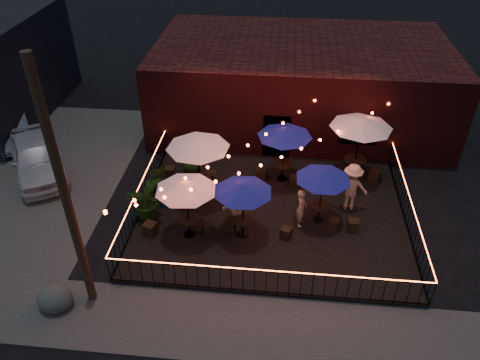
% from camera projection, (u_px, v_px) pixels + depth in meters
% --- Properties ---
extents(ground, '(110.00, 110.00, 0.00)m').
position_uv_depth(ground, '(269.00, 252.00, 16.39)').
color(ground, black).
rests_on(ground, ground).
extents(patio, '(10.00, 8.00, 0.15)m').
position_uv_depth(patio, '(271.00, 214.00, 17.96)').
color(patio, black).
rests_on(patio, ground).
extents(sidewalk, '(18.00, 2.50, 0.05)m').
position_uv_depth(sidewalk, '(263.00, 329.00, 13.75)').
color(sidewalk, '#3F3C3A').
rests_on(sidewalk, ground).
extents(parking_lot, '(11.00, 12.00, 0.02)m').
position_uv_depth(parking_lot, '(1.00, 169.00, 20.60)').
color(parking_lot, '#3F3C3A').
rests_on(parking_lot, ground).
extents(brick_building, '(14.00, 8.00, 4.00)m').
position_uv_depth(brick_building, '(300.00, 83.00, 23.22)').
color(brick_building, '#370F10').
rests_on(brick_building, ground).
extents(utility_pole, '(0.26, 0.26, 8.00)m').
position_uv_depth(utility_pole, '(66.00, 198.00, 12.40)').
color(utility_pole, '#342315').
rests_on(utility_pole, ground).
extents(fence_front, '(10.00, 0.04, 1.04)m').
position_uv_depth(fence_front, '(266.00, 282.00, 14.38)').
color(fence_front, black).
rests_on(fence_front, patio).
extents(fence_left, '(0.04, 8.00, 1.04)m').
position_uv_depth(fence_left, '(142.00, 194.00, 18.03)').
color(fence_left, black).
rests_on(fence_left, patio).
extents(fence_right, '(0.04, 8.00, 1.04)m').
position_uv_depth(fence_right, '(408.00, 211.00, 17.21)').
color(fence_right, black).
rests_on(fence_right, patio).
extents(festoon_lights, '(10.02, 8.72, 1.32)m').
position_uv_depth(festoon_lights, '(245.00, 164.00, 16.38)').
color(festoon_lights, red).
rests_on(festoon_lights, ground).
extents(cafe_table_0, '(2.64, 2.64, 2.34)m').
position_uv_depth(cafe_table_0, '(186.00, 187.00, 15.67)').
color(cafe_table_0, black).
rests_on(cafe_table_0, patio).
extents(cafe_table_1, '(2.96, 2.96, 2.67)m').
position_uv_depth(cafe_table_1, '(198.00, 144.00, 17.35)').
color(cafe_table_1, black).
rests_on(cafe_table_1, patio).
extents(cafe_table_2, '(2.71, 2.71, 2.25)m').
position_uv_depth(cafe_table_2, '(243.00, 189.00, 15.71)').
color(cafe_table_2, black).
rests_on(cafe_table_2, patio).
extents(cafe_table_3, '(2.41, 2.41, 2.44)m').
position_uv_depth(cafe_table_3, '(285.00, 133.00, 18.44)').
color(cafe_table_3, black).
rests_on(cafe_table_3, patio).
extents(cafe_table_4, '(2.58, 2.58, 2.19)m').
position_uv_depth(cafe_table_4, '(323.00, 176.00, 16.41)').
color(cafe_table_4, black).
rests_on(cafe_table_4, patio).
extents(cafe_table_5, '(2.51, 2.51, 2.76)m').
position_uv_depth(cafe_table_5, '(361.00, 124.00, 18.44)').
color(cafe_table_5, black).
rests_on(cafe_table_5, patio).
extents(bistro_chair_0, '(0.54, 0.54, 0.49)m').
position_uv_depth(bistro_chair_0, '(150.00, 229.00, 16.78)').
color(bistro_chair_0, black).
rests_on(bistro_chair_0, patio).
extents(bistro_chair_1, '(0.43, 0.43, 0.40)m').
position_uv_depth(bistro_chair_1, '(208.00, 228.00, 16.90)').
color(bistro_chair_1, black).
rests_on(bistro_chair_1, patio).
extents(bistro_chair_2, '(0.41, 0.41, 0.45)m').
position_uv_depth(bistro_chair_2, '(170.00, 172.00, 19.73)').
color(bistro_chair_2, black).
rests_on(bistro_chair_2, patio).
extents(bistro_chair_3, '(0.47, 0.47, 0.50)m').
position_uv_depth(bistro_chair_3, '(210.00, 178.00, 19.34)').
color(bistro_chair_3, black).
rests_on(bistro_chair_3, patio).
extents(bistro_chair_4, '(0.53, 0.53, 0.50)m').
position_uv_depth(bistro_chair_4, '(231.00, 224.00, 16.97)').
color(bistro_chair_4, black).
rests_on(bistro_chair_4, patio).
extents(bistro_chair_5, '(0.45, 0.45, 0.41)m').
position_uv_depth(bistro_chair_5, '(286.00, 233.00, 16.67)').
color(bistro_chair_5, black).
rests_on(bistro_chair_5, patio).
extents(bistro_chair_6, '(0.41, 0.41, 0.44)m').
position_uv_depth(bistro_chair_6, '(260.00, 174.00, 19.66)').
color(bistro_chair_6, black).
rests_on(bistro_chair_6, patio).
extents(bistro_chair_7, '(0.44, 0.44, 0.46)m').
position_uv_depth(bistro_chair_7, '(295.00, 181.00, 19.21)').
color(bistro_chair_7, black).
rests_on(bistro_chair_7, patio).
extents(bistro_chair_8, '(0.44, 0.44, 0.42)m').
position_uv_depth(bistro_chair_8, '(334.00, 224.00, 17.04)').
color(bistro_chair_8, black).
rests_on(bistro_chair_8, patio).
extents(bistro_chair_9, '(0.39, 0.39, 0.45)m').
position_uv_depth(bistro_chair_9, '(353.00, 225.00, 16.99)').
color(bistro_chair_9, black).
rests_on(bistro_chair_9, patio).
extents(bistro_chair_10, '(0.45, 0.45, 0.47)m').
position_uv_depth(bistro_chair_10, '(325.00, 177.00, 19.43)').
color(bistro_chair_10, black).
rests_on(bistro_chair_10, patio).
extents(bistro_chair_11, '(0.56, 0.56, 0.51)m').
position_uv_depth(bistro_chair_11, '(374.00, 175.00, 19.50)').
color(bistro_chair_11, black).
rests_on(bistro_chair_11, patio).
extents(patron_a, '(0.41, 0.59, 1.53)m').
position_uv_depth(patron_a, '(301.00, 208.00, 16.94)').
color(patron_a, tan).
rests_on(patron_a, patio).
extents(patron_b, '(0.93, 1.07, 1.87)m').
position_uv_depth(patron_b, '(233.00, 208.00, 16.64)').
color(patron_b, tan).
rests_on(patron_b, patio).
extents(patron_c, '(1.28, 0.75, 1.96)m').
position_uv_depth(patron_c, '(351.00, 187.00, 17.60)').
color(patron_c, tan).
rests_on(patron_c, patio).
extents(potted_shrub_a, '(1.59, 1.46, 1.48)m').
position_uv_depth(potted_shrub_a, '(147.00, 201.00, 17.30)').
color(potted_shrub_a, '#0D3A0D').
rests_on(potted_shrub_a, patio).
extents(potted_shrub_b, '(0.87, 0.72, 1.49)m').
position_uv_depth(potted_shrub_b, '(156.00, 181.00, 18.34)').
color(potted_shrub_b, '#133A0F').
rests_on(potted_shrub_b, patio).
extents(potted_shrub_c, '(0.89, 0.89, 1.40)m').
position_uv_depth(potted_shrub_c, '(191.00, 158.00, 19.78)').
color(potted_shrub_c, '#1C3511').
rests_on(potted_shrub_c, patio).
extents(cooler, '(0.78, 0.68, 0.86)m').
position_uv_depth(cooler, '(168.00, 194.00, 18.13)').
color(cooler, '#0541A9').
rests_on(cooler, patio).
extents(boulder, '(1.04, 0.90, 0.77)m').
position_uv_depth(boulder, '(55.00, 299.00, 14.21)').
color(boulder, '#474842').
rests_on(boulder, ground).
extents(car_white, '(4.27, 5.10, 1.65)m').
position_uv_depth(car_white, '(36.00, 157.00, 19.88)').
color(car_white, silver).
rests_on(car_white, ground).
extents(car_silver, '(3.43, 4.17, 1.34)m').
position_uv_depth(car_silver, '(12.00, 127.00, 22.34)').
color(car_silver, '#A7A6AE').
rests_on(car_silver, ground).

